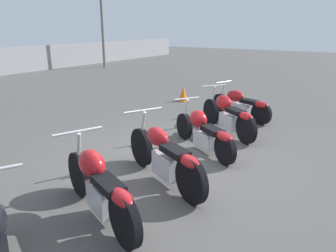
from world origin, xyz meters
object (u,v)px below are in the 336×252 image
motorcycle_slot_2 (165,156)px  motorcycle_slot_4 (228,115)px  motorcycle_slot_3 (204,131)px  traffic_cone_near (183,94)px  motorcycle_slot_5 (241,105)px  motorcycle_slot_1 (99,186)px

motorcycle_slot_2 → motorcycle_slot_4: 2.86m
motorcycle_slot_3 → traffic_cone_near: motorcycle_slot_3 is taller
motorcycle_slot_4 → motorcycle_slot_5: 1.32m
motorcycle_slot_3 → traffic_cone_near: (3.66, 2.60, -0.16)m
motorcycle_slot_1 → motorcycle_slot_5: size_ratio=1.04×
motorcycle_slot_1 → motorcycle_slot_2: motorcycle_slot_2 is taller
motorcycle_slot_3 → motorcycle_slot_5: size_ratio=0.98×
motorcycle_slot_3 → motorcycle_slot_5: (2.59, 0.23, -0.01)m
motorcycle_slot_2 → traffic_cone_near: size_ratio=4.21×
motorcycle_slot_3 → motorcycle_slot_4: bearing=33.9°
motorcycle_slot_2 → motorcycle_slot_3: motorcycle_slot_2 is taller
motorcycle_slot_2 → motorcycle_slot_4: bearing=29.2°
motorcycle_slot_5 → traffic_cone_near: 2.61m
motorcycle_slot_3 → motorcycle_slot_1: bearing=-148.5°
motorcycle_slot_2 → motorcycle_slot_5: motorcycle_slot_2 is taller
traffic_cone_near → motorcycle_slot_4: bearing=-132.8°
motorcycle_slot_4 → motorcycle_slot_2: bearing=-141.2°
motorcycle_slot_2 → motorcycle_slot_4: (2.85, 0.16, 0.00)m
motorcycle_slot_3 → motorcycle_slot_4: size_ratio=1.02×
motorcycle_slot_4 → motorcycle_slot_5: bearing=43.7°
motorcycle_slot_2 → motorcycle_slot_5: 4.18m
motorcycle_slot_3 → traffic_cone_near: bearing=67.5°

